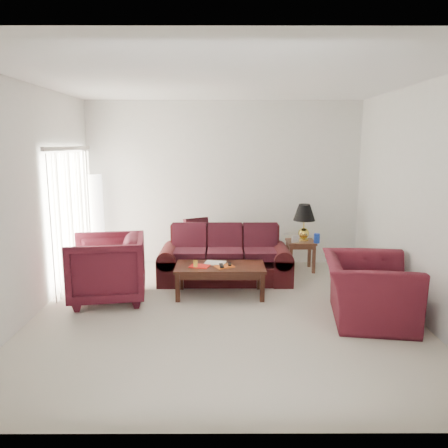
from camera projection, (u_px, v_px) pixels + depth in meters
name	position (u px, v px, depth m)	size (l,w,h in m)	color
floor	(224.00, 312.00, 5.87)	(5.00, 5.00, 0.00)	beige
blinds	(72.00, 217.00, 6.95)	(0.10, 2.00, 2.16)	silver
sofa	(225.00, 255.00, 7.15)	(2.15, 0.93, 0.88)	black
throw_pillow	(197.00, 230.00, 7.79)	(0.44, 0.13, 0.44)	black
end_table	(300.00, 255.00, 7.79)	(0.49, 0.49, 0.53)	#5B291F
table_lamp	(304.00, 222.00, 7.72)	(0.39, 0.39, 0.65)	gold
clock	(295.00, 239.00, 7.60)	(0.13, 0.05, 0.13)	silver
blue_canister	(317.00, 238.00, 7.56)	(0.10, 0.10, 0.17)	#1C3EBA
picture_frame	(289.00, 234.00, 7.94)	(0.13, 0.02, 0.16)	silver
floor_lamp	(97.00, 221.00, 7.87)	(0.28, 0.28, 1.71)	white
armchair_left	(107.00, 268.00, 6.24)	(1.02, 1.05, 0.95)	#400E19
armchair_right	(368.00, 290.00, 5.55)	(1.24, 1.08, 0.81)	#461019
coffee_table	(220.00, 280.00, 6.49)	(1.32, 0.66, 0.46)	black
magazine_red	(200.00, 266.00, 6.38)	(0.27, 0.20, 0.02)	red
magazine_white	(215.00, 263.00, 6.55)	(0.30, 0.23, 0.02)	silver
magazine_orange	(224.00, 266.00, 6.37)	(0.25, 0.19, 0.01)	#C75217
remote_a	(221.00, 265.00, 6.34)	(0.05, 0.19, 0.02)	black
remote_b	(230.00, 264.00, 6.43)	(0.05, 0.16, 0.02)	black
yellow_glass	(195.00, 264.00, 6.32)	(0.06, 0.06, 0.11)	gold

